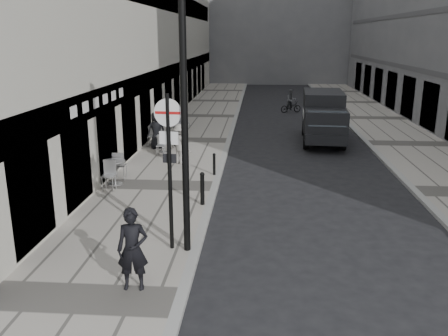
{
  "coord_description": "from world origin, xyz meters",
  "views": [
    {
      "loc": [
        1.52,
        -5.67,
        5.29
      ],
      "look_at": [
        0.49,
        8.19,
        1.4
      ],
      "focal_mm": 38.0,
      "sensor_mm": 36.0,
      "label": 1
    }
  ],
  "objects_px": {
    "panel_van": "(323,114)",
    "cyclist": "(291,104)",
    "walking_man": "(133,249)",
    "sign_post": "(169,152)",
    "lamppost": "(184,107)"
  },
  "relations": [
    {
      "from": "panel_van",
      "to": "cyclist",
      "type": "height_order",
      "value": "panel_van"
    },
    {
      "from": "cyclist",
      "to": "walking_man",
      "type": "bearing_deg",
      "value": -122.15
    },
    {
      "from": "lamppost",
      "to": "panel_van",
      "type": "distance_m",
      "value": 14.64
    },
    {
      "from": "walking_man",
      "to": "panel_van",
      "type": "xyz_separation_m",
      "value": [
        5.85,
        15.51,
        0.4
      ]
    },
    {
      "from": "walking_man",
      "to": "sign_post",
      "type": "relative_size",
      "value": 0.46
    },
    {
      "from": "lamppost",
      "to": "panel_van",
      "type": "height_order",
      "value": "lamppost"
    },
    {
      "from": "panel_van",
      "to": "cyclist",
      "type": "xyz_separation_m",
      "value": [
        -1.04,
        9.53,
        -0.77
      ]
    },
    {
      "from": "sign_post",
      "to": "lamppost",
      "type": "xyz_separation_m",
      "value": [
        0.4,
        -0.07,
        1.09
      ]
    },
    {
      "from": "lamppost",
      "to": "cyclist",
      "type": "distance_m",
      "value": 23.63
    },
    {
      "from": "panel_van",
      "to": "cyclist",
      "type": "distance_m",
      "value": 9.62
    },
    {
      "from": "panel_van",
      "to": "sign_post",
      "type": "bearing_deg",
      "value": -108.15
    },
    {
      "from": "walking_man",
      "to": "panel_van",
      "type": "bearing_deg",
      "value": 63.81
    },
    {
      "from": "sign_post",
      "to": "panel_van",
      "type": "height_order",
      "value": "sign_post"
    },
    {
      "from": "walking_man",
      "to": "lamppost",
      "type": "relative_size",
      "value": 0.28
    },
    {
      "from": "sign_post",
      "to": "panel_van",
      "type": "distance_m",
      "value": 14.58
    }
  ]
}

